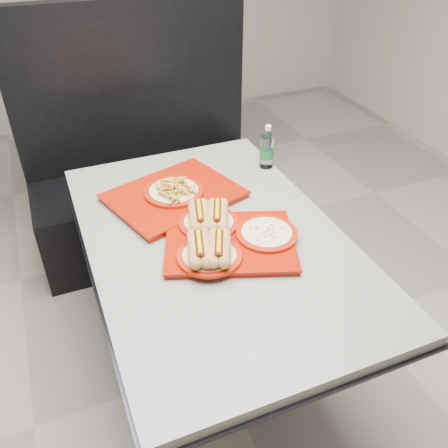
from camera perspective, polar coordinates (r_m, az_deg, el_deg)
name	(u,v)px	position (r m, az deg, el deg)	size (l,w,h in m)	color
ground	(216,365)	(2.27, -0.94, -16.63)	(6.00, 6.00, 0.00)	gray
diner_table	(215,269)	(1.85, -1.11, -5.45)	(0.92, 1.42, 0.75)	black
booth_bench	(147,179)	(2.81, -9.26, 5.42)	(1.30, 0.57, 1.35)	black
tray_near	(225,237)	(1.67, 0.06, -1.56)	(0.55, 0.49, 0.10)	#8F1303
tray_far	(174,193)	(1.94, -6.04, 3.74)	(0.59, 0.52, 0.10)	#8F1303
water_bottle	(267,149)	(2.15, 5.20, 8.95)	(0.06, 0.06, 0.20)	silver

